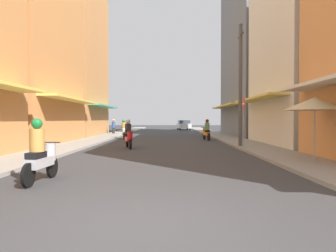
# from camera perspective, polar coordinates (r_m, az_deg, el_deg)

# --- Properties ---
(ground_plane) EXTENTS (119.68, 119.68, 0.00)m
(ground_plane) POSITION_cam_1_polar(r_m,az_deg,el_deg) (27.83, -0.60, -2.01)
(ground_plane) COLOR #38383A
(sidewalk_left) EXTENTS (2.17, 62.40, 0.12)m
(sidewalk_left) POSITION_cam_1_polar(r_m,az_deg,el_deg) (28.37, -10.96, -1.85)
(sidewalk_left) COLOR #9E9991
(sidewalk_left) RESTS_ON ground
(sidewalk_right) EXTENTS (2.17, 62.40, 0.12)m
(sidewalk_right) POSITION_cam_1_polar(r_m,az_deg,el_deg) (28.21, 9.82, -1.86)
(sidewalk_right) COLOR gray
(sidewalk_right) RESTS_ON ground
(building_left_mid) EXTENTS (7.05, 9.44, 11.27)m
(building_left_mid) POSITION_cam_1_polar(r_m,az_deg,el_deg) (22.29, -25.83, 11.62)
(building_left_mid) COLOR #D88C4C
(building_left_mid) RESTS_ON ground
(building_left_far) EXTENTS (7.05, 9.07, 14.13)m
(building_left_far) POSITION_cam_1_polar(r_m,az_deg,el_deg) (31.28, -17.96, 11.27)
(building_left_far) COLOR #D88C4C
(building_left_far) RESTS_ON ground
(building_right_mid) EXTENTS (7.05, 8.32, 10.78)m
(building_right_mid) POSITION_cam_1_polar(r_m,az_deg,el_deg) (20.92, 25.55, 11.63)
(building_right_mid) COLOR silver
(building_right_mid) RESTS_ON ground
(building_right_far) EXTENTS (7.05, 11.62, 17.46)m
(building_right_far) POSITION_cam_1_polar(r_m,az_deg,el_deg) (31.43, 16.99, 14.32)
(building_right_far) COLOR slate
(building_right_far) RESTS_ON ground
(motorbike_white) EXTENTS (0.60, 1.80, 1.58)m
(motorbike_white) POSITION_cam_1_polar(r_m,az_deg,el_deg) (25.06, -8.08, -0.76)
(motorbike_white) COLOR black
(motorbike_white) RESTS_ON ground
(motorbike_orange) EXTENTS (0.57, 1.80, 1.58)m
(motorbike_orange) POSITION_cam_1_polar(r_m,az_deg,el_deg) (23.49, 7.06, -0.89)
(motorbike_orange) COLOR black
(motorbike_orange) RESTS_ON ground
(motorbike_silver) EXTENTS (0.55, 1.81, 1.58)m
(motorbike_silver) POSITION_cam_1_polar(r_m,az_deg,el_deg) (8.29, -22.27, -4.73)
(motorbike_silver) COLOR black
(motorbike_silver) RESTS_ON ground
(motorbike_red) EXTENTS (0.69, 1.76, 1.58)m
(motorbike_red) POSITION_cam_1_polar(r_m,az_deg,el_deg) (16.93, -7.23, -1.68)
(motorbike_red) COLOR black
(motorbike_red) RESTS_ON ground
(parked_car) EXTENTS (2.12, 4.24, 1.45)m
(parked_car) POSITION_cam_1_polar(r_m,az_deg,el_deg) (47.21, 2.90, 0.19)
(parked_car) COLOR silver
(parked_car) RESTS_ON ground
(pedestrian_foreground) EXTENTS (0.44, 0.44, 1.62)m
(pedestrian_foreground) POSITION_cam_1_polar(r_m,az_deg,el_deg) (32.56, -9.93, 0.05)
(pedestrian_foreground) COLOR #262628
(pedestrian_foreground) RESTS_ON ground
(vendor_umbrella) EXTENTS (2.08, 2.08, 2.32)m
(vendor_umbrella) POSITION_cam_1_polar(r_m,az_deg,el_deg) (11.90, 25.25, 3.71)
(vendor_umbrella) COLOR #99999E
(vendor_umbrella) RESTS_ON ground
(utility_pole) EXTENTS (0.20, 1.20, 6.68)m
(utility_pole) POSITION_cam_1_polar(r_m,az_deg,el_deg) (17.41, 13.10, 7.32)
(utility_pole) COLOR #4C4C4F
(utility_pole) RESTS_ON ground
(street_sign_no_entry) EXTENTS (0.07, 0.60, 2.65)m
(street_sign_no_entry) POSITION_cam_1_polar(r_m,az_deg,el_deg) (16.16, 13.63, 1.75)
(street_sign_no_entry) COLOR gray
(street_sign_no_entry) RESTS_ON ground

